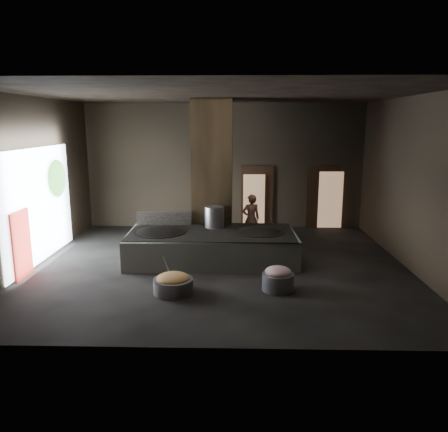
{
  "coord_description": "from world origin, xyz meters",
  "views": [
    {
      "loc": [
        0.41,
        -11.36,
        3.8
      ],
      "look_at": [
        0.09,
        0.55,
        1.25
      ],
      "focal_mm": 35.0,
      "sensor_mm": 36.0,
      "label": 1
    }
  ],
  "objects_px": {
    "wok_left": "(160,235)",
    "wok_right": "(260,234)",
    "cook": "(251,219)",
    "stock_pot": "(214,217)",
    "meat_basin": "(278,282)",
    "hearth_platform": "(212,246)",
    "veg_basin": "(173,286)"
  },
  "relations": [
    {
      "from": "hearth_platform",
      "to": "veg_basin",
      "type": "distance_m",
      "value": 2.56
    },
    {
      "from": "wok_right",
      "to": "cook",
      "type": "relative_size",
      "value": 0.86
    },
    {
      "from": "wok_left",
      "to": "veg_basin",
      "type": "height_order",
      "value": "wok_left"
    },
    {
      "from": "wok_left",
      "to": "veg_basin",
      "type": "xyz_separation_m",
      "value": [
        0.7,
        -2.39,
        -0.58
      ]
    },
    {
      "from": "stock_pot",
      "to": "wok_right",
      "type": "bearing_deg",
      "value": -21.04
    },
    {
      "from": "wok_right",
      "to": "stock_pot",
      "type": "height_order",
      "value": "stock_pot"
    },
    {
      "from": "hearth_platform",
      "to": "veg_basin",
      "type": "xyz_separation_m",
      "value": [
        -0.75,
        -2.44,
        -0.24
      ]
    },
    {
      "from": "hearth_platform",
      "to": "wok_left",
      "type": "distance_m",
      "value": 1.49
    },
    {
      "from": "stock_pot",
      "to": "cook",
      "type": "relative_size",
      "value": 0.38
    },
    {
      "from": "hearth_platform",
      "to": "veg_basin",
      "type": "relative_size",
      "value": 5.11
    },
    {
      "from": "wok_right",
      "to": "veg_basin",
      "type": "bearing_deg",
      "value": -130.1
    },
    {
      "from": "cook",
      "to": "hearth_platform",
      "type": "bearing_deg",
      "value": 42.59
    },
    {
      "from": "veg_basin",
      "to": "meat_basin",
      "type": "distance_m",
      "value": 2.41
    },
    {
      "from": "cook",
      "to": "stock_pot",
      "type": "bearing_deg",
      "value": 34.18
    },
    {
      "from": "meat_basin",
      "to": "wok_right",
      "type": "bearing_deg",
      "value": 97.58
    },
    {
      "from": "veg_basin",
      "to": "meat_basin",
      "type": "xyz_separation_m",
      "value": [
        2.4,
        0.23,
        0.03
      ]
    },
    {
      "from": "hearth_platform",
      "to": "stock_pot",
      "type": "xyz_separation_m",
      "value": [
        0.05,
        0.55,
        0.73
      ]
    },
    {
      "from": "wok_right",
      "to": "meat_basin",
      "type": "distance_m",
      "value": 2.35
    },
    {
      "from": "wok_right",
      "to": "stock_pot",
      "type": "bearing_deg",
      "value": 158.96
    },
    {
      "from": "meat_basin",
      "to": "wok_left",
      "type": "bearing_deg",
      "value": 145.13
    },
    {
      "from": "veg_basin",
      "to": "cook",
      "type": "bearing_deg",
      "value": 66.03
    },
    {
      "from": "hearth_platform",
      "to": "stock_pot",
      "type": "distance_m",
      "value": 0.91
    },
    {
      "from": "wok_right",
      "to": "cook",
      "type": "bearing_deg",
      "value": 96.01
    },
    {
      "from": "meat_basin",
      "to": "stock_pot",
      "type": "bearing_deg",
      "value": 120.11
    },
    {
      "from": "wok_left",
      "to": "veg_basin",
      "type": "relative_size",
      "value": 1.61
    },
    {
      "from": "meat_basin",
      "to": "cook",
      "type": "bearing_deg",
      "value": 96.88
    },
    {
      "from": "hearth_platform",
      "to": "wok_left",
      "type": "xyz_separation_m",
      "value": [
        -1.45,
        -0.05,
        0.35
      ]
    },
    {
      "from": "wok_left",
      "to": "meat_basin",
      "type": "height_order",
      "value": "wok_left"
    },
    {
      "from": "wok_left",
      "to": "wok_right",
      "type": "height_order",
      "value": "wok_left"
    },
    {
      "from": "wok_left",
      "to": "stock_pot",
      "type": "distance_m",
      "value": 1.66
    },
    {
      "from": "meat_basin",
      "to": "hearth_platform",
      "type": "bearing_deg",
      "value": 126.75
    },
    {
      "from": "wok_left",
      "to": "cook",
      "type": "relative_size",
      "value": 0.92
    }
  ]
}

